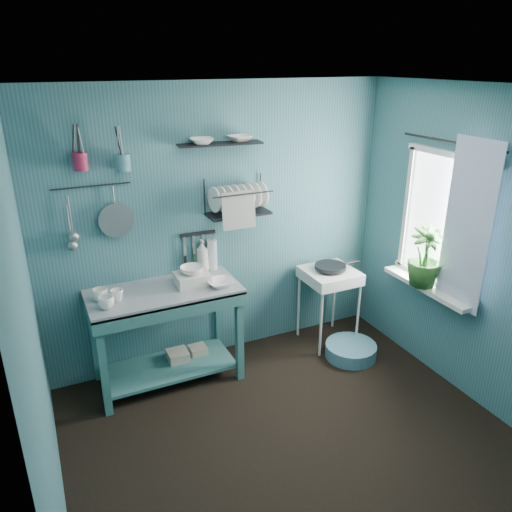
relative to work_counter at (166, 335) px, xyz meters
name	(u,v)px	position (x,y,z in m)	size (l,w,h in m)	color
floor	(299,448)	(0.62, -1.24, -0.44)	(3.20, 3.20, 0.00)	black
ceiling	(313,89)	(0.62, -1.24, 2.06)	(3.20, 3.20, 0.00)	silver
wall_back	(220,227)	(0.62, 0.26, 0.81)	(3.20, 3.20, 0.00)	#336169
wall_front	(501,449)	(0.62, -2.74, 0.81)	(3.20, 3.20, 0.00)	#336169
wall_left	(35,352)	(-0.98, -1.24, 0.81)	(3.00, 3.00, 0.00)	#336169
wall_right	(486,255)	(2.22, -1.24, 0.81)	(3.00, 3.00, 0.00)	#336169
work_counter	(166,335)	(0.00, 0.00, 0.00)	(1.24, 0.62, 0.88)	#316867
mug_left	(106,303)	(-0.48, -0.16, 0.49)	(0.12, 0.12, 0.10)	white
mug_mid	(117,295)	(-0.38, -0.06, 0.49)	(0.10, 0.10, 0.09)	white
mug_right	(100,295)	(-0.50, 0.00, 0.49)	(0.12, 0.12, 0.10)	white
wash_tub	(192,279)	(0.25, -0.02, 0.49)	(0.28, 0.22, 0.10)	beige
tub_bowl	(192,270)	(0.25, -0.02, 0.57)	(0.20, 0.20, 0.06)	white
soap_bottle	(202,256)	(0.42, 0.20, 0.59)	(0.12, 0.12, 0.30)	beige
water_bottle	(212,254)	(0.52, 0.22, 0.58)	(0.09, 0.09, 0.28)	silver
counter_bowl	(220,283)	(0.45, -0.15, 0.47)	(0.22, 0.22, 0.05)	white
hotplate_stand	(328,306)	(1.62, -0.04, -0.06)	(0.48, 0.48, 0.77)	silver
frying_pan	(330,267)	(1.62, -0.04, 0.37)	(0.30, 0.30, 0.04)	black
knife_strip	(198,234)	(0.40, 0.23, 0.79)	(0.32, 0.02, 0.03)	black
dish_rack	(238,197)	(0.74, 0.13, 1.11)	(0.55, 0.24, 0.32)	black
upper_shelf	(220,144)	(0.60, 0.16, 1.56)	(0.70, 0.18, 0.01)	black
shelf_bowl_left	(202,144)	(0.44, 0.16, 1.57)	(0.20, 0.20, 0.05)	white
shelf_bowl_right	(240,134)	(0.78, 0.16, 1.64)	(0.20, 0.20, 0.05)	white
utensil_cup_magenta	(80,161)	(-0.50, 0.18, 1.51)	(0.11, 0.11, 0.13)	maroon
utensil_cup_teal	(123,163)	(-0.19, 0.18, 1.47)	(0.11, 0.11, 0.13)	teal
colander	(116,220)	(-0.28, 0.21, 1.01)	(0.28, 0.28, 0.03)	gray
ladle_outer	(70,215)	(-0.62, 0.22, 1.10)	(0.01, 0.01, 0.30)	gray
ladle_inner	(69,224)	(-0.64, 0.22, 1.03)	(0.01, 0.01, 0.30)	gray
hook_rail	(91,186)	(-0.44, 0.23, 1.30)	(0.01, 0.01, 0.60)	black
window_glass	(444,221)	(2.21, -0.79, 0.96)	(1.10, 1.10, 0.00)	white
windowsill	(427,287)	(2.12, -0.79, 0.37)	(0.16, 0.95, 0.04)	silver
curtain	(467,227)	(2.14, -1.09, 1.01)	(1.35, 1.35, 0.00)	white
curtain_rod	(451,142)	(2.16, -0.79, 1.61)	(0.02, 0.02, 1.05)	black
potted_plant	(425,257)	(2.08, -0.76, 0.65)	(0.29, 0.29, 0.52)	#2C5C25
storage_tin_large	(178,362)	(0.10, 0.05, -0.33)	(0.18, 0.18, 0.22)	tan
storage_tin_small	(198,356)	(0.30, 0.08, -0.34)	(0.15, 0.15, 0.20)	tan
floor_basin	(351,350)	(1.67, -0.39, -0.38)	(0.48, 0.48, 0.13)	teal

